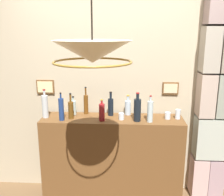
# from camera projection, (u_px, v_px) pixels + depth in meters

# --- Properties ---
(panelled_rear_partition) EXTENTS (3.77, 0.15, 2.62)m
(panelled_rear_partition) POSITION_uv_depth(u_px,v_px,m) (114.00, 83.00, 3.17)
(panelled_rear_partition) COLOR #BCAD8E
(panelled_rear_partition) RESTS_ON ground
(stone_pillar) EXTENTS (0.37, 0.29, 2.55)m
(stone_pillar) POSITION_uv_depth(u_px,v_px,m) (213.00, 96.00, 3.02)
(stone_pillar) COLOR beige
(stone_pillar) RESTS_ON ground
(bar_shelf_unit) EXTENTS (1.62, 0.41, 1.03)m
(bar_shelf_unit) POSITION_uv_depth(u_px,v_px,m) (112.00, 159.00, 3.12)
(bar_shelf_unit) COLOR brown
(bar_shelf_unit) RESTS_ON ground
(liquor_bottle_rum) EXTENTS (0.07, 0.07, 0.22)m
(liquor_bottle_rum) POSITION_uv_depth(u_px,v_px,m) (73.00, 107.00, 3.10)
(liquor_bottle_rum) COLOR #A8C3BD
(liquor_bottle_rum) RESTS_ON bar_shelf_unit
(liquor_bottle_brandy) EXTENTS (0.05, 0.05, 0.33)m
(liquor_bottle_brandy) POSITION_uv_depth(u_px,v_px,m) (86.00, 104.00, 3.12)
(liquor_bottle_brandy) COLOR brown
(liquor_bottle_brandy) RESTS_ON bar_shelf_unit
(liquor_bottle_sherry) EXTENTS (0.07, 0.07, 0.24)m
(liquor_bottle_sherry) POSITION_uv_depth(u_px,v_px,m) (128.00, 107.00, 3.10)
(liquor_bottle_sherry) COLOR silver
(liquor_bottle_sherry) RESTS_ON bar_shelf_unit
(liquor_bottle_bourbon) EXTENTS (0.06, 0.06, 0.30)m
(liquor_bottle_bourbon) POSITION_uv_depth(u_px,v_px,m) (150.00, 111.00, 2.84)
(liquor_bottle_bourbon) COLOR silver
(liquor_bottle_bourbon) RESTS_ON bar_shelf_unit
(liquor_bottle_port) EXTENTS (0.06, 0.06, 0.30)m
(liquor_bottle_port) POSITION_uv_depth(u_px,v_px,m) (71.00, 109.00, 2.95)
(liquor_bottle_port) COLOR brown
(liquor_bottle_port) RESTS_ON bar_shelf_unit
(liquor_bottle_amaro) EXTENTS (0.08, 0.08, 0.32)m
(liquor_bottle_amaro) POSITION_uv_depth(u_px,v_px,m) (137.00, 110.00, 2.86)
(liquor_bottle_amaro) COLOR black
(liquor_bottle_amaro) RESTS_ON bar_shelf_unit
(liquor_bottle_rye) EXTENTS (0.07, 0.07, 0.28)m
(liquor_bottle_rye) POSITION_uv_depth(u_px,v_px,m) (111.00, 106.00, 3.06)
(liquor_bottle_rye) COLOR black
(liquor_bottle_rye) RESTS_ON bar_shelf_unit
(liquor_bottle_scotch) EXTENTS (0.07, 0.07, 0.33)m
(liquor_bottle_scotch) POSITION_uv_depth(u_px,v_px,m) (45.00, 106.00, 2.98)
(liquor_bottle_scotch) COLOR silver
(liquor_bottle_scotch) RESTS_ON bar_shelf_unit
(liquor_bottle_tequila) EXTENTS (0.06, 0.06, 0.25)m
(liquor_bottle_tequila) POSITION_uv_depth(u_px,v_px,m) (102.00, 112.00, 2.88)
(liquor_bottle_tequila) COLOR maroon
(liquor_bottle_tequila) RESTS_ON bar_shelf_unit
(liquor_bottle_mezcal) EXTENTS (0.06, 0.06, 0.32)m
(liquor_bottle_mezcal) POSITION_uv_depth(u_px,v_px,m) (61.00, 109.00, 2.89)
(liquor_bottle_mezcal) COLOR navy
(liquor_bottle_mezcal) RESTS_ON bar_shelf_unit
(glass_tumbler_rocks) EXTENTS (0.06, 0.06, 0.07)m
(glass_tumbler_rocks) POSITION_uv_depth(u_px,v_px,m) (121.00, 116.00, 2.93)
(glass_tumbler_rocks) COLOR silver
(glass_tumbler_rocks) RESTS_ON bar_shelf_unit
(glass_tumbler_highball) EXTENTS (0.06, 0.06, 0.08)m
(glass_tumbler_highball) POSITION_uv_depth(u_px,v_px,m) (168.00, 116.00, 2.96)
(glass_tumbler_highball) COLOR silver
(glass_tumbler_highball) RESTS_ON bar_shelf_unit
(glass_tumbler_shot) EXTENTS (0.06, 0.06, 0.11)m
(glass_tumbler_shot) POSITION_uv_depth(u_px,v_px,m) (178.00, 114.00, 2.95)
(glass_tumbler_shot) COLOR silver
(glass_tumbler_shot) RESTS_ON bar_shelf_unit
(pendant_lamp) EXTENTS (0.58, 0.58, 0.60)m
(pendant_lamp) POSITION_uv_depth(u_px,v_px,m) (92.00, 53.00, 1.89)
(pendant_lamp) COLOR #EFE5C6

